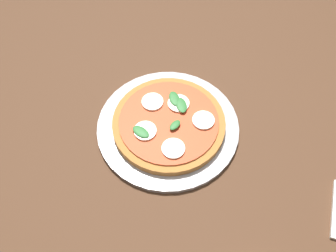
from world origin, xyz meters
TOP-DOWN VIEW (x-y plane):
  - ground_plane at (0.00, 0.00)m, footprint 6.00×6.00m
  - dining_table at (0.00, 0.00)m, footprint 1.30×1.16m
  - serving_tray at (0.06, -0.02)m, footprint 0.33×0.33m
  - pizza at (0.06, -0.02)m, footprint 0.26×0.26m

SIDE VIEW (x-z plane):
  - ground_plane at x=0.00m, z-range 0.00..0.00m
  - dining_table at x=0.00m, z-range 0.29..1.05m
  - serving_tray at x=0.06m, z-range 0.77..0.78m
  - pizza at x=0.06m, z-range 0.77..0.80m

